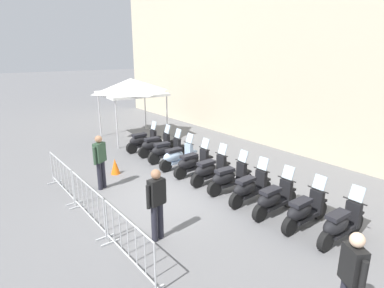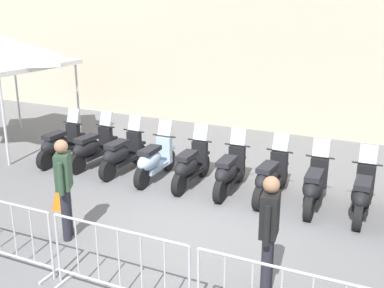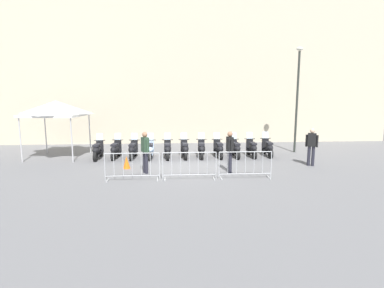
% 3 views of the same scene
% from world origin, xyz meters
% --- Properties ---
extents(ground_plane, '(120.00, 120.00, 0.00)m').
position_xyz_m(ground_plane, '(0.00, 0.00, 0.00)').
color(ground_plane, slate).
extents(motorcycle_0, '(0.56, 1.73, 1.24)m').
position_xyz_m(motorcycle_0, '(-4.51, 1.30, 0.45)').
color(motorcycle_0, black).
rests_on(motorcycle_0, ground).
extents(motorcycle_1, '(0.56, 1.72, 1.24)m').
position_xyz_m(motorcycle_1, '(-3.65, 1.49, 0.45)').
color(motorcycle_1, black).
rests_on(motorcycle_1, ground).
extents(motorcycle_2, '(0.56, 1.72, 1.24)m').
position_xyz_m(motorcycle_2, '(-2.78, 1.50, 0.45)').
color(motorcycle_2, black).
rests_on(motorcycle_2, ground).
extents(motorcycle_3, '(0.59, 1.72, 1.24)m').
position_xyz_m(motorcycle_3, '(-1.89, 1.51, 0.45)').
color(motorcycle_3, black).
rests_on(motorcycle_3, ground).
extents(motorcycle_4, '(0.58, 1.73, 1.24)m').
position_xyz_m(motorcycle_4, '(-1.03, 1.61, 0.45)').
color(motorcycle_4, black).
rests_on(motorcycle_4, ground).
extents(motorcycle_5, '(0.61, 1.72, 1.24)m').
position_xyz_m(motorcycle_5, '(-0.16, 1.72, 0.45)').
color(motorcycle_5, black).
rests_on(motorcycle_5, ground).
extents(motorcycle_6, '(0.56, 1.72, 1.24)m').
position_xyz_m(motorcycle_6, '(0.70, 1.81, 0.45)').
color(motorcycle_6, black).
rests_on(motorcycle_6, ground).
extents(motorcycle_7, '(0.62, 1.72, 1.24)m').
position_xyz_m(motorcycle_7, '(1.58, 1.85, 0.45)').
color(motorcycle_7, black).
rests_on(motorcycle_7, ground).
extents(motorcycle_8, '(0.59, 1.72, 1.24)m').
position_xyz_m(motorcycle_8, '(2.45, 1.92, 0.45)').
color(motorcycle_8, black).
rests_on(motorcycle_8, ground).
extents(barrier_segment_1, '(2.08, 0.62, 1.07)m').
position_xyz_m(barrier_segment_1, '(0.22, -2.31, 0.52)').
color(barrier_segment_1, '#B2B5B7').
rests_on(barrier_segment_1, ground).
extents(officer_near_row_end, '(0.38, 0.47, 1.73)m').
position_xyz_m(officer_near_row_end, '(-1.64, -1.39, 0.98)').
color(officer_near_row_end, '#23232D').
rests_on(officer_near_row_end, ground).
extents(officer_by_barriers, '(0.29, 0.54, 1.73)m').
position_xyz_m(officer_by_barriers, '(1.86, -1.19, 0.98)').
color(officer_by_barriers, '#23232D').
rests_on(officer_by_barriers, ground).
extents(canopy_tent, '(2.75, 2.75, 2.91)m').
position_xyz_m(canopy_tent, '(-6.70, 1.77, 2.52)').
color(canopy_tent, silver).
rests_on(canopy_tent, ground).
extents(traffic_cone, '(0.32, 0.32, 0.55)m').
position_xyz_m(traffic_cone, '(-2.61, -0.62, 0.28)').
color(traffic_cone, orange).
rests_on(traffic_cone, ground).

